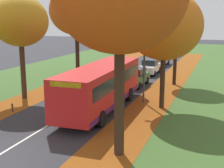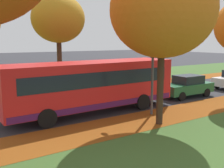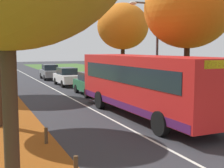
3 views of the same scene
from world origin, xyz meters
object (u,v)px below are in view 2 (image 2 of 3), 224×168
object	(u,v)px
tree_right_near	(163,10)
car_green_lead	(187,86)
streetlamp_right	(149,49)
bollard_third	(24,97)
tree_left_near	(58,19)
bus	(92,84)
tree_left_mid	(153,14)

from	to	relation	value
tree_right_near	car_green_lead	size ratio (longest dim) A/B	1.86
streetlamp_right	car_green_lead	size ratio (longest dim) A/B	1.41
bollard_third	tree_right_near	bearing A→B (deg)	25.48
tree_left_near	bollard_third	bearing A→B (deg)	-67.15
bollard_third	bus	world-z (taller)	bus
bollard_third	tree_left_mid	bearing A→B (deg)	97.79
tree_left_near	tree_left_mid	world-z (taller)	tree_left_mid
tree_left_near	bus	bearing A→B (deg)	-6.50
tree_left_near	car_green_lead	size ratio (longest dim) A/B	1.83
streetlamp_right	bollard_third	bearing A→B (deg)	-144.61
bollard_third	streetlamp_right	world-z (taller)	streetlamp_right
bollard_third	streetlamp_right	bearing A→B (deg)	35.39
bus	tree_left_mid	bearing A→B (deg)	123.02
streetlamp_right	bus	size ratio (longest dim) A/B	0.57
tree_right_near	bus	bearing A→B (deg)	-154.36
tree_right_near	bus	world-z (taller)	tree_right_near
tree_left_mid	tree_right_near	bearing A→B (deg)	-40.18
tree_right_near	car_green_lead	distance (m)	8.69
tree_right_near	bus	size ratio (longest dim) A/B	0.75
tree_left_mid	bus	bearing A→B (deg)	-56.98
tree_right_near	streetlamp_right	world-z (taller)	tree_right_near
bus	car_green_lead	distance (m)	8.11
tree_right_near	bus	xyz separation A→B (m)	(-3.77, -1.81, -3.89)
tree_left_near	streetlamp_right	bearing A→B (deg)	12.17
tree_right_near	car_green_lead	xyz separation A→B (m)	(-3.68, 6.25, -4.78)
car_green_lead	tree_left_mid	bearing A→B (deg)	157.57
tree_left_near	bollard_third	world-z (taller)	tree_left_near
tree_left_near	tree_right_near	distance (m)	10.54
tree_left_near	tree_left_mid	distance (m)	10.35
tree_right_near	car_green_lead	world-z (taller)	tree_right_near
tree_left_near	car_green_lead	xyz separation A→B (m)	(6.81, 7.30, -5.03)
tree_left_mid	bus	distance (m)	14.15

